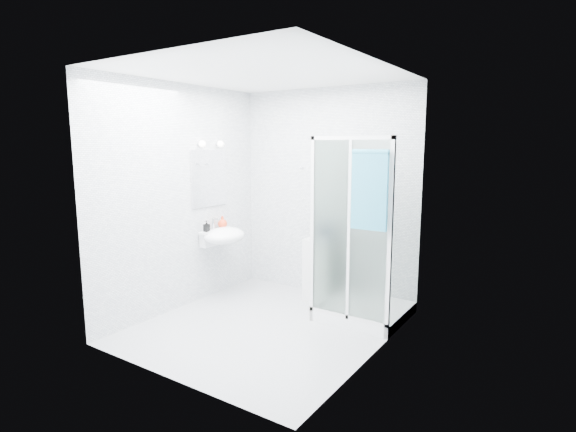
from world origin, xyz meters
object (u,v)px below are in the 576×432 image
Objects in this scene: shower_enclosure at (355,279)px; hand_towel at (370,188)px; soap_dispenser_black at (207,226)px; wall_basin at (223,236)px; storage_cabinet at (320,269)px; soap_dispenser_orange at (222,222)px; shampoo_bottle_b at (326,229)px; shampoo_bottle_a at (315,227)px.

shower_enclosure is 2.58× the size of hand_towel.
shower_enclosure is at bearing 14.96° from soap_dispenser_black.
shower_enclosure reaches higher than wall_basin.
wall_basin is 2.09m from hand_towel.
soap_dispenser_orange is at bearing -160.42° from storage_cabinet.
shampoo_bottle_b is (-0.55, 0.30, 0.46)m from shower_enclosure.
wall_basin is 0.24m from soap_dispenser_black.
shower_enclosure is 2.58× the size of storage_cabinet.
shampoo_bottle_b is (1.11, 0.62, 0.11)m from wall_basin.
storage_cabinet is 2.91× the size of shampoo_bottle_a.
hand_towel is at bearing -2.48° from wall_basin.
shower_enclosure is at bearing 10.81° from wall_basin.
wall_basin is 0.24m from soap_dispenser_orange.
soap_dispenser_black is (-1.77, -0.47, 0.48)m from shower_enclosure.
shower_enclosure is 7.49× the size of shampoo_bottle_a.
shampoo_bottle_a reaches higher than storage_cabinet.
shampoo_bottle_a reaches higher than wall_basin.
shampoo_bottle_a is (-0.69, 0.27, 0.46)m from shower_enclosure.
soap_dispenser_orange is (-2.09, 0.23, -0.56)m from hand_towel.
wall_basin is at bearing -151.96° from storage_cabinet.
soap_dispenser_black is at bearing -88.37° from soap_dispenser_orange.
storage_cabinet is at bearing 143.42° from hand_towel.
soap_dispenser_orange is 0.30m from soap_dispenser_black.
wall_basin is 1.27m from storage_cabinet.
hand_towel reaches higher than soap_dispenser_black.
storage_cabinet is 1.60m from hand_towel.
shampoo_bottle_a is 1.05× the size of shampoo_bottle_b.
soap_dispenser_orange reaches higher than storage_cabinet.
soap_dispenser_black reaches higher than storage_cabinet.
shampoo_bottle_b reaches higher than soap_dispenser_black.
hand_towel is at bearing -38.57° from storage_cabinet.
shower_enclosure is 0.68m from storage_cabinet.
hand_towel is 2.16m from soap_dispenser_black.
storage_cabinet is at bearing 9.96° from shampoo_bottle_a.
shampoo_bottle_a is 1.32m from soap_dispenser_black.
wall_basin is 1.28m from shampoo_bottle_b.
soap_dispenser_orange is (-1.23, -0.48, 0.03)m from shampoo_bottle_b.
hand_towel reaches higher than soap_dispenser_orange.
wall_basin is 3.68× the size of soap_dispenser_orange.
shampoo_bottle_b is at bearing 21.19° from soap_dispenser_orange.
shampoo_bottle_a is 1.76× the size of soap_dispenser_orange.
shower_enclosure is 1.90m from soap_dispenser_black.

